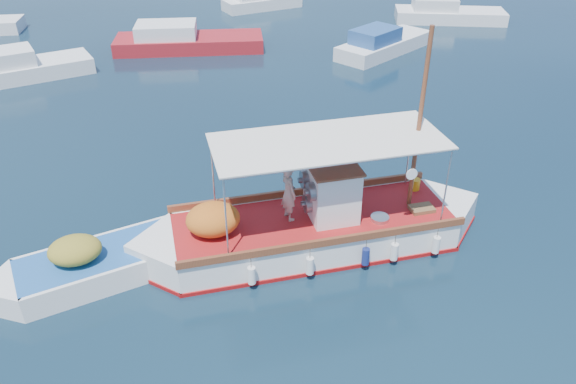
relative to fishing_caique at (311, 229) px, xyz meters
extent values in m
plane|color=black|center=(0.40, 0.33, -0.58)|extent=(160.00, 160.00, 0.00)
cube|color=white|center=(0.06, 0.00, -0.20)|extent=(8.24, 2.90, 1.20)
cube|color=white|center=(-4.03, -0.09, -0.20)|extent=(2.73, 2.73, 1.20)
cube|color=white|center=(4.15, 0.09, -0.20)|extent=(2.73, 2.73, 1.20)
cube|color=maroon|center=(0.06, 0.00, -0.56)|extent=(8.36, 2.99, 0.20)
cube|color=maroon|center=(0.06, 0.00, 0.38)|extent=(8.24, 2.69, 0.07)
cube|color=brown|center=(0.03, 1.38, 0.51)|extent=(8.30, 0.29, 0.22)
cube|color=brown|center=(0.09, -1.37, 0.51)|extent=(8.30, 0.29, 0.22)
cube|color=white|center=(0.61, 0.01, 1.22)|extent=(1.34, 1.45, 1.64)
cube|color=brown|center=(0.61, 0.01, 2.07)|extent=(1.45, 1.56, 0.07)
cylinder|color=slate|center=(-0.10, -0.35, 1.55)|extent=(0.25, 0.55, 0.55)
cylinder|color=slate|center=(-0.11, 0.35, 1.55)|extent=(0.25, 0.55, 0.55)
cylinder|color=slate|center=(-0.10, 0.00, 0.95)|extent=(0.25, 0.55, 0.55)
cylinder|color=brown|center=(3.12, 0.07, 3.13)|extent=(0.13, 0.13, 5.46)
cylinder|color=brown|center=(2.24, 0.05, 2.69)|extent=(1.97, 0.13, 0.09)
cylinder|color=silver|center=(-2.69, 1.14, 1.63)|extent=(0.05, 0.05, 2.46)
cylinder|color=silver|center=(-2.64, -1.26, 1.63)|extent=(0.05, 0.05, 2.46)
cylinder|color=silver|center=(3.53, 1.28, 1.63)|extent=(0.05, 0.05, 2.46)
cylinder|color=silver|center=(3.58, -1.12, 1.63)|extent=(0.05, 0.05, 2.46)
cube|color=silver|center=(0.44, 0.01, 2.88)|extent=(6.50, 2.76, 0.04)
ellipsoid|color=#C5621C|center=(-2.89, -0.06, 0.86)|extent=(1.56, 1.33, 0.92)
cube|color=orange|center=(1.47, 0.63, 0.62)|extent=(0.28, 0.20, 0.44)
cylinder|color=orange|center=(3.65, 0.84, 0.59)|extent=(0.33, 0.33, 0.37)
cube|color=brown|center=(3.34, -0.36, 0.47)|extent=(0.72, 0.51, 0.13)
cylinder|color=#B2B2B2|center=(1.93, -0.56, 0.47)|extent=(0.56, 0.56, 0.13)
cylinder|color=white|center=(2.49, -1.09, 2.18)|extent=(0.33, 0.04, 0.33)
cylinder|color=white|center=(-2.09, -1.57, -0.09)|extent=(0.22, 0.22, 0.52)
cylinder|color=navy|center=(1.18, -1.50, -0.09)|extent=(0.22, 0.22, 0.52)
cylinder|color=white|center=(3.37, -1.46, -0.09)|extent=(0.22, 0.22, 0.52)
imported|color=#A7988A|center=(-0.65, 0.17, 1.28)|extent=(0.56, 0.72, 1.74)
cube|color=white|center=(-5.81, 0.05, -0.31)|extent=(5.29, 3.20, 0.97)
cube|color=white|center=(-8.20, -0.61, -0.31)|extent=(1.86, 1.86, 0.97)
cube|color=white|center=(-3.43, 0.72, -0.31)|extent=(1.86, 1.86, 0.97)
cube|color=#21569A|center=(-5.81, 0.05, 0.15)|extent=(5.23, 2.99, 0.05)
ellipsoid|color=olive|center=(-6.64, -0.18, 0.53)|extent=(1.68, 1.50, 0.71)
cube|color=silver|center=(-10.48, 17.67, -0.28)|extent=(6.60, 4.14, 1.00)
cube|color=silver|center=(-11.36, 17.40, 0.62)|extent=(2.96, 2.68, 0.80)
cube|color=maroon|center=(-1.91, 20.54, -0.28)|extent=(8.98, 3.95, 1.00)
cube|color=silver|center=(-3.20, 20.71, 0.62)|extent=(3.76, 2.83, 0.80)
cube|color=silver|center=(9.25, 17.36, -0.28)|extent=(6.92, 5.57, 1.00)
cube|color=#274C82|center=(8.40, 16.81, 0.62)|extent=(3.31, 3.06, 0.80)
cube|color=silver|center=(16.29, 22.91, -0.28)|extent=(7.85, 4.83, 1.00)
cube|color=silver|center=(15.23, 23.26, 0.62)|extent=(3.51, 3.04, 0.80)
cube|color=silver|center=(4.25, 29.50, -0.28)|extent=(6.16, 3.47, 1.00)
camera|label=1|loc=(-3.83, -13.19, 9.71)|focal=35.00mm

